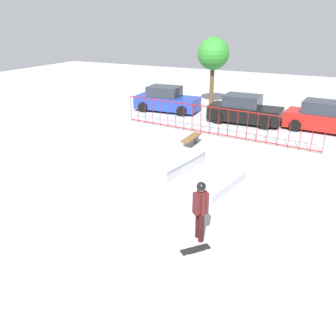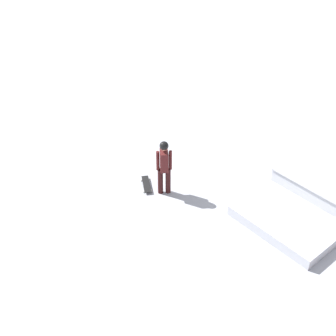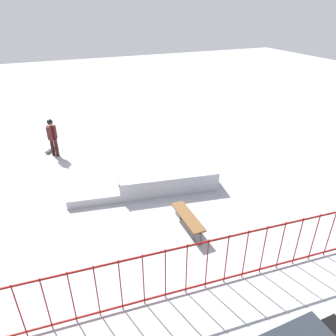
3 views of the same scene
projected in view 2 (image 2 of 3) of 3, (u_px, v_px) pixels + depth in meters
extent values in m
plane|color=#A8AAB2|center=(319.00, 193.00, 12.46)|extent=(60.00, 60.00, 0.00)
cube|color=#B0B3BB|center=(287.00, 221.00, 11.25)|extent=(2.21, 2.87, 0.30)
cylinder|color=gray|center=(311.00, 191.00, 11.40)|extent=(0.52, 2.58, 0.08)
cylinder|color=black|center=(168.00, 181.00, 12.24)|extent=(0.15, 0.15, 0.82)
cylinder|color=black|center=(160.00, 181.00, 12.23)|extent=(0.15, 0.15, 0.82)
cube|color=#4C1919|center=(164.00, 160.00, 11.82)|extent=(0.42, 0.42, 0.60)
cylinder|color=#4C1919|center=(170.00, 160.00, 11.84)|extent=(0.09, 0.09, 0.60)
cylinder|color=#4C1919|center=(158.00, 161.00, 11.81)|extent=(0.09, 0.09, 0.60)
sphere|color=tan|center=(164.00, 147.00, 11.56)|extent=(0.22, 0.22, 0.22)
sphere|color=black|center=(164.00, 146.00, 11.55)|extent=(0.25, 0.25, 0.25)
cube|color=black|center=(146.00, 184.00, 12.66)|extent=(0.67, 0.74, 0.02)
cylinder|color=silver|center=(152.00, 191.00, 12.48)|extent=(0.06, 0.06, 0.06)
cylinder|color=silver|center=(144.00, 192.00, 12.45)|extent=(0.06, 0.06, 0.06)
cylinder|color=silver|center=(149.00, 179.00, 12.93)|extent=(0.06, 0.06, 0.06)
cylinder|color=silver|center=(142.00, 180.00, 12.90)|extent=(0.06, 0.06, 0.06)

